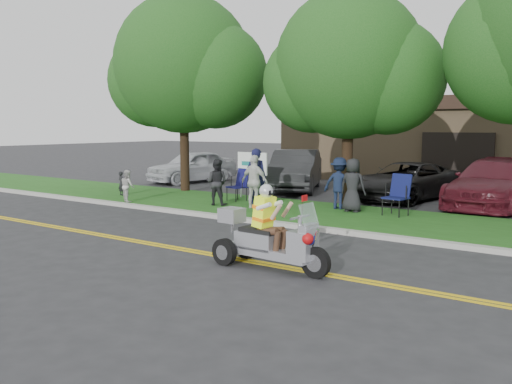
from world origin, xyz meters
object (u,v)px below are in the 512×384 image
Objects in this scene: lawn_chair_a at (240,183)px; spectator_adult_right at (255,182)px; lawn_chair_b at (398,192)px; spectator_adult_left at (256,177)px; parked_car_left at (295,170)px; parked_car_mid at (406,181)px; parked_car_right at (494,183)px; trike_scooter at (268,239)px; parked_car_far_left at (192,166)px; spectator_adult_mid at (217,182)px.

lawn_chair_a is 0.66× the size of spectator_adult_right.
spectator_adult_left is at bearing -157.39° from lawn_chair_b.
parked_car_mid is at bearing -25.21° from parked_car_left.
parked_car_left is 7.79m from parked_car_right.
spectator_adult_left is at bearing -95.92° from parked_car_left.
trike_scooter is 0.55× the size of parked_car_far_left.
lawn_chair_b is at bearing -111.79° from parked_car_right.
parked_car_far_left is at bearing -32.65° from spectator_adult_right.
parked_car_right is at bearing 10.83° from parked_car_mid.
trike_scooter is 1.64× the size of spectator_adult_mid.
trike_scooter reaches higher than parked_car_right.
spectator_adult_right is at bearing -107.44° from parked_car_mid.
lawn_chair_a is at bearing -23.62° from parked_car_far_left.
lawn_chair_b is at bearing 92.96° from trike_scooter.
spectator_adult_mid is at bearing 9.95° from spectator_adult_right.
lawn_chair_b is 0.23× the size of parked_car_left.
spectator_adult_mid reaches higher than parked_car_far_left.
spectator_adult_right reaches higher than parked_car_right.
parked_car_right is at bearing 11.30° from parked_car_far_left.
parked_car_mid is (4.39, 5.51, -0.18)m from spectator_adult_mid.
spectator_adult_left is 8.97m from parked_car_far_left.
parked_car_far_left is 0.91× the size of parked_car_mid.
trike_scooter is at bearing -31.11° from parked_car_far_left.
spectator_adult_left reaches higher than spectator_adult_mid.
parked_car_left is (-5.99, 4.20, 0.06)m from lawn_chair_b.
parked_car_far_left is 0.87× the size of parked_car_left.
spectator_adult_right is at bearing -152.12° from lawn_chair_b.
parked_car_mid is at bearing -178.36° from parked_car_right.
trike_scooter reaches higher than parked_car_far_left.
trike_scooter is at bearing -97.24° from parked_car_right.
spectator_adult_left is at bearing -110.79° from parked_car_mid.
trike_scooter is 2.22× the size of lawn_chair_a.
parked_car_far_left is (-11.69, 4.23, -0.02)m from lawn_chair_b.
parked_car_left is at bearing 155.42° from lawn_chair_b.
parked_car_mid is (-1.14, 10.82, 0.12)m from trike_scooter.
spectator_adult_right is at bearing 110.11° from spectator_adult_left.
spectator_adult_mid is 1.42m from spectator_adult_right.
spectator_adult_mid reaches higher than lawn_chair_a.
spectator_adult_mid is at bearing 139.56° from trike_scooter.
trike_scooter is at bearing -79.97° from lawn_chair_b.
parked_car_right is (1.81, 4.00, 0.01)m from lawn_chair_b.
parked_car_far_left is (-7.32, 5.17, -0.28)m from spectator_adult_left.
spectator_adult_left reaches higher than parked_car_left.
parked_car_right is at bearing -134.68° from spectator_adult_right.
parked_car_left is (-5.94, 10.98, 0.28)m from trike_scooter.
lawn_chair_a is 4.39m from parked_car_left.
spectator_adult_mid is (-1.22, -0.52, -0.18)m from spectator_adult_left.
lawn_chair_a is at bearing -34.71° from spectator_adult_right.
parked_car_right reaches higher than parked_car_mid.
parked_car_mid is at bearing -143.37° from spectator_adult_mid.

